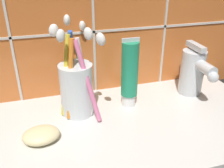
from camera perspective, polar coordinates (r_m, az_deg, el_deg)
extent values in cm
cube|color=silver|center=(48.56, -1.87, -10.43)|extent=(67.47, 29.63, 2.00)
cube|color=#C6662D|center=(54.12, -6.41, 17.14)|extent=(77.47, 1.50, 42.81)
cube|color=beige|center=(54.41, -5.96, 11.66)|extent=(77.47, 0.24, 0.50)
cube|color=beige|center=(52.81, -23.22, 14.99)|extent=(0.50, 0.24, 42.81)
cube|color=beige|center=(53.62, -4.38, 17.13)|extent=(0.50, 0.24, 42.81)
cube|color=beige|center=(59.42, 12.52, 17.56)|extent=(0.50, 0.24, 42.81)
cylinder|color=silver|center=(49.61, -8.04, -1.25)|extent=(6.56, 6.56, 10.51)
cylinder|color=white|center=(47.52, -6.36, 1.35)|extent=(2.89, 3.05, 15.49)
ellipsoid|color=white|center=(43.66, -5.47, 11.37)|extent=(2.32, 2.36, 2.44)
cylinder|color=green|center=(52.56, -7.09, 3.38)|extent=(3.40, 6.47, 14.82)
ellipsoid|color=white|center=(52.99, -6.78, 13.05)|extent=(2.12, 2.70, 2.67)
cylinder|color=blue|center=(50.66, -9.16, 3.43)|extent=(0.99, 4.84, 16.52)
ellipsoid|color=white|center=(49.97, -10.27, 14.17)|extent=(1.34, 2.18, 2.54)
cylinder|color=yellow|center=(47.87, -10.59, 1.64)|extent=(3.38, 1.83, 16.08)
ellipsoid|color=white|center=(44.37, -13.20, 11.85)|extent=(2.29, 1.84, 2.42)
cylinder|color=orange|center=(46.96, -9.51, 0.85)|extent=(3.12, 2.83, 15.56)
ellipsoid|color=white|center=(42.92, -11.67, 10.76)|extent=(2.38, 2.29, 2.44)
cylinder|color=pink|center=(46.26, -5.56, 0.48)|extent=(4.38, 5.21, 15.39)
ellipsoid|color=white|center=(41.36, -2.99, 10.16)|extent=(2.45, 2.61, 2.62)
cylinder|color=white|center=(53.88, 3.84, -3.46)|extent=(2.94, 2.94, 2.52)
cylinder|color=#1E8C60|center=(50.71, 4.08, 3.37)|extent=(3.46, 3.46, 11.47)
cube|color=silver|center=(48.60, 4.31, 10.02)|extent=(3.64, 0.36, 0.80)
cylinder|color=silver|center=(59.75, 17.78, 2.57)|extent=(5.32, 5.32, 10.23)
cylinder|color=silver|center=(56.08, 20.04, 3.81)|extent=(2.46, 6.96, 2.39)
sphere|color=silver|center=(53.87, 21.93, 1.60)|extent=(2.23, 2.23, 2.23)
cube|color=silver|center=(57.64, 18.63, 8.11)|extent=(1.46, 6.01, 1.20)
ellipsoid|color=beige|center=(45.47, -15.93, -11.16)|extent=(6.41, 5.16, 2.35)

